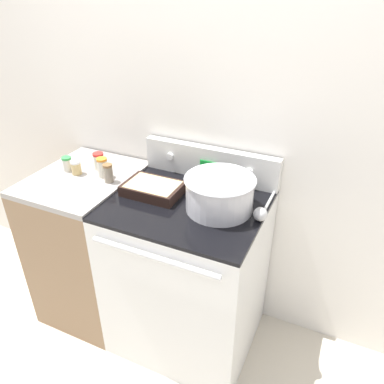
{
  "coord_description": "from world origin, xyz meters",
  "views": [
    {
      "loc": [
        0.67,
        -1.07,
        1.88
      ],
      "look_at": [
        0.02,
        0.33,
        0.98
      ],
      "focal_mm": 35.0,
      "sensor_mm": 36.0,
      "label": 1
    }
  ],
  "objects_px": {
    "ladle": "(262,212)",
    "spice_jar_brown_cap": "(108,173)",
    "mixing_bowl": "(220,192)",
    "spice_jar_green_cap": "(67,164)",
    "spice_jar_red_cap": "(99,161)",
    "spice_jar_orange_cap": "(103,167)",
    "casserole_dish": "(153,188)",
    "spice_jar_white_cap": "(76,167)"
  },
  "relations": [
    {
      "from": "mixing_bowl",
      "to": "ladle",
      "type": "relative_size",
      "value": 1.01
    },
    {
      "from": "spice_jar_brown_cap",
      "to": "spice_jar_red_cap",
      "type": "distance_m",
      "value": 0.17
    },
    {
      "from": "mixing_bowl",
      "to": "ladle",
      "type": "distance_m",
      "value": 0.21
    },
    {
      "from": "spice_jar_red_cap",
      "to": "mixing_bowl",
      "type": "bearing_deg",
      "value": -7.14
    },
    {
      "from": "casserole_dish",
      "to": "spice_jar_green_cap",
      "type": "xyz_separation_m",
      "value": [
        -0.55,
        0.01,
        0.02
      ]
    },
    {
      "from": "spice_jar_brown_cap",
      "to": "spice_jar_white_cap",
      "type": "height_order",
      "value": "spice_jar_brown_cap"
    },
    {
      "from": "mixing_bowl",
      "to": "spice_jar_white_cap",
      "type": "relative_size",
      "value": 4.31
    },
    {
      "from": "spice_jar_brown_cap",
      "to": "spice_jar_orange_cap",
      "type": "distance_m",
      "value": 0.07
    },
    {
      "from": "spice_jar_brown_cap",
      "to": "spice_jar_white_cap",
      "type": "distance_m",
      "value": 0.21
    },
    {
      "from": "spice_jar_red_cap",
      "to": "spice_jar_orange_cap",
      "type": "bearing_deg",
      "value": -41.75
    },
    {
      "from": "casserole_dish",
      "to": "ladle",
      "type": "distance_m",
      "value": 0.56
    },
    {
      "from": "spice_jar_orange_cap",
      "to": "spice_jar_green_cap",
      "type": "xyz_separation_m",
      "value": [
        -0.22,
        -0.02,
        -0.01
      ]
    },
    {
      "from": "casserole_dish",
      "to": "spice_jar_white_cap",
      "type": "height_order",
      "value": "spice_jar_white_cap"
    },
    {
      "from": "ladle",
      "to": "mixing_bowl",
      "type": "bearing_deg",
      "value": -175.8
    },
    {
      "from": "casserole_dish",
      "to": "spice_jar_red_cap",
      "type": "relative_size",
      "value": 3.02
    },
    {
      "from": "mixing_bowl",
      "to": "spice_jar_green_cap",
      "type": "bearing_deg",
      "value": 179.8
    },
    {
      "from": "ladle",
      "to": "spice_jar_brown_cap",
      "type": "xyz_separation_m",
      "value": [
        -0.82,
        -0.02,
        0.04
      ]
    },
    {
      "from": "ladle",
      "to": "spice_jar_red_cap",
      "type": "distance_m",
      "value": 0.96
    },
    {
      "from": "spice_jar_orange_cap",
      "to": "casserole_dish",
      "type": "bearing_deg",
      "value": -5.22
    },
    {
      "from": "mixing_bowl",
      "to": "spice_jar_white_cap",
      "type": "distance_m",
      "value": 0.83
    },
    {
      "from": "spice_jar_white_cap",
      "to": "spice_jar_green_cap",
      "type": "xyz_separation_m",
      "value": [
        -0.07,
        0.01,
        0.0
      ]
    },
    {
      "from": "spice_jar_red_cap",
      "to": "spice_jar_white_cap",
      "type": "relative_size",
      "value": 1.24
    },
    {
      "from": "casserole_dish",
      "to": "spice_jar_orange_cap",
      "type": "relative_size",
      "value": 2.66
    },
    {
      "from": "ladle",
      "to": "spice_jar_green_cap",
      "type": "distance_m",
      "value": 1.11
    },
    {
      "from": "ladle",
      "to": "spice_jar_white_cap",
      "type": "distance_m",
      "value": 1.04
    },
    {
      "from": "casserole_dish",
      "to": "spice_jar_red_cap",
      "type": "xyz_separation_m",
      "value": [
        -0.4,
        0.1,
        0.03
      ]
    },
    {
      "from": "spice_jar_green_cap",
      "to": "mixing_bowl",
      "type": "bearing_deg",
      "value": -0.2
    },
    {
      "from": "mixing_bowl",
      "to": "spice_jar_brown_cap",
      "type": "height_order",
      "value": "mixing_bowl"
    },
    {
      "from": "casserole_dish",
      "to": "ladle",
      "type": "xyz_separation_m",
      "value": [
        0.56,
        0.02,
        -0.0
      ]
    },
    {
      "from": "mixing_bowl",
      "to": "ladle",
      "type": "bearing_deg",
      "value": 4.2
    },
    {
      "from": "spice_jar_red_cap",
      "to": "spice_jar_green_cap",
      "type": "height_order",
      "value": "spice_jar_red_cap"
    },
    {
      "from": "spice_jar_orange_cap",
      "to": "mixing_bowl",
      "type": "bearing_deg",
      "value": -2.15
    },
    {
      "from": "spice_jar_brown_cap",
      "to": "spice_jar_green_cap",
      "type": "xyz_separation_m",
      "value": [
        -0.29,
        0.01,
        -0.01
      ]
    },
    {
      "from": "mixing_bowl",
      "to": "spice_jar_orange_cap",
      "type": "distance_m",
      "value": 0.68
    },
    {
      "from": "ladle",
      "to": "spice_jar_orange_cap",
      "type": "relative_size",
      "value": 3.04
    },
    {
      "from": "ladle",
      "to": "spice_jar_brown_cap",
      "type": "distance_m",
      "value": 0.82
    },
    {
      "from": "casserole_dish",
      "to": "spice_jar_brown_cap",
      "type": "bearing_deg",
      "value": -178.78
    },
    {
      "from": "ladle",
      "to": "spice_jar_green_cap",
      "type": "height_order",
      "value": "spice_jar_green_cap"
    },
    {
      "from": "mixing_bowl",
      "to": "spice_jar_red_cap",
      "type": "height_order",
      "value": "mixing_bowl"
    },
    {
      "from": "mixing_bowl",
      "to": "spice_jar_orange_cap",
      "type": "xyz_separation_m",
      "value": [
        -0.68,
        0.03,
        -0.03
      ]
    },
    {
      "from": "spice_jar_brown_cap",
      "to": "spice_jar_green_cap",
      "type": "height_order",
      "value": "spice_jar_brown_cap"
    },
    {
      "from": "spice_jar_brown_cap",
      "to": "spice_jar_red_cap",
      "type": "height_order",
      "value": "spice_jar_brown_cap"
    }
  ]
}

